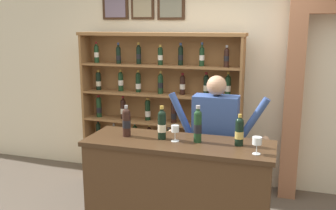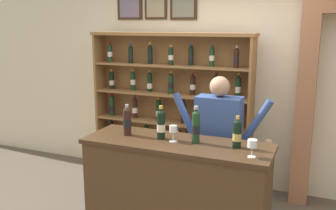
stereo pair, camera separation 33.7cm
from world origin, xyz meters
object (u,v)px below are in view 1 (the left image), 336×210
Objects in this scene: shopkeeper at (215,135)px; tasting_bottle_prosecco at (127,122)px; tasting_bottle_bianco at (162,124)px; wine_glass_left at (257,142)px; wine_shelf at (160,106)px; tasting_bottle_super_tuscan at (198,125)px; tasting_bottle_brunello at (239,131)px; tasting_counter at (178,196)px; wine_glass_spare at (175,130)px.

tasting_bottle_prosecco is (-0.74, -0.51, 0.21)m from shopkeeper.
wine_glass_left is (0.85, -0.16, -0.04)m from tasting_bottle_bianco.
wine_shelf reaches higher than wine_glass_left.
tasting_bottle_super_tuscan is 0.36m from tasting_bottle_brunello.
tasting_bottle_prosecco is at bearing -84.84° from wine_shelf.
tasting_bottle_bianco is 1.12× the size of tasting_bottle_brunello.
tasting_bottle_super_tuscan is at bearing -98.69° from shopkeeper.
wine_glass_left is at bearing -10.78° from tasting_bottle_bianco.
tasting_bottle_brunello is at bearing 131.19° from wine_glass_left.
tasting_counter is 5.09× the size of tasting_bottle_super_tuscan.
shopkeeper is 0.58m from tasting_bottle_brunello.
wine_shelf reaches higher than shopkeeper.
tasting_counter is 6.12× the size of tasting_bottle_brunello.
wine_glass_spare is at bearing 169.77° from wine_glass_left.
tasting_bottle_bianco is (-0.40, -0.49, 0.21)m from shopkeeper.
tasting_counter is at bearing -9.80° from tasting_bottle_bianco.
tasting_bottle_super_tuscan is (0.79, -1.34, 0.16)m from wine_shelf.
wine_shelf is 1.57m from tasting_bottle_super_tuscan.
shopkeeper is at bearing 81.31° from tasting_bottle_super_tuscan.
tasting_bottle_super_tuscan is 0.55m from wine_glass_left.
shopkeeper reaches higher than tasting_bottle_bianco.
tasting_bottle_super_tuscan is (0.17, 0.04, 0.68)m from tasting_counter.
wine_shelf reaches higher than tasting_bottle_super_tuscan.
tasting_bottle_bianco is 0.69m from tasting_bottle_brunello.
tasting_bottle_super_tuscan is 0.20m from wine_glass_spare.
tasting_bottle_brunello is at bearing 1.87° from tasting_bottle_bianco.
tasting_bottle_super_tuscan is 1.20× the size of tasting_bottle_brunello.
wine_shelf is 2.00m from wine_glass_left.
tasting_counter is 0.94m from wine_glass_left.
tasting_bottle_brunello reaches higher than wine_glass_spare.
wine_shelf is 1.26× the size of tasting_counter.
wine_shelf is 14.26× the size of wine_glass_spare.
tasting_bottle_super_tuscan is (-0.07, -0.48, 0.22)m from shopkeeper.
tasting_bottle_bianco is at bearing -178.13° from tasting_bottle_brunello.
tasting_bottle_prosecco is 0.96× the size of tasting_bottle_bianco.
tasting_bottle_prosecco reaches higher than tasting_counter.
wine_shelf is at bearing 120.55° from tasting_bottle_super_tuscan.
wine_glass_left is (1.19, -0.15, -0.04)m from tasting_bottle_prosecco.
tasting_bottle_prosecco is 1.07× the size of tasting_bottle_brunello.
tasting_bottle_bianco reaches higher than wine_glass_spare.
tasting_bottle_bianco is at bearing 170.20° from tasting_counter.
shopkeeper is at bearing 121.57° from tasting_bottle_brunello.
tasting_counter is 1.07× the size of shopkeeper.
wine_glass_spare is (-0.19, -0.04, -0.05)m from tasting_bottle_super_tuscan.
wine_glass_left is (0.69, -0.13, 0.63)m from tasting_counter.
wine_shelf is at bearing 108.94° from tasting_bottle_bianco.
wine_shelf is 1.38m from tasting_bottle_prosecco.
wine_glass_spare is at bearing -2.07° from tasting_bottle_prosecco.
wine_glass_spare is (-0.27, -0.52, 0.18)m from shopkeeper.
tasting_bottle_bianco is at bearing -178.72° from tasting_bottle_super_tuscan.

